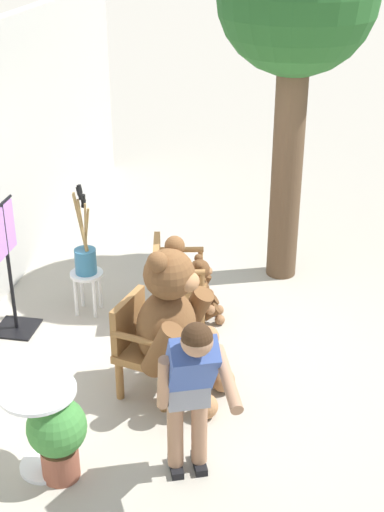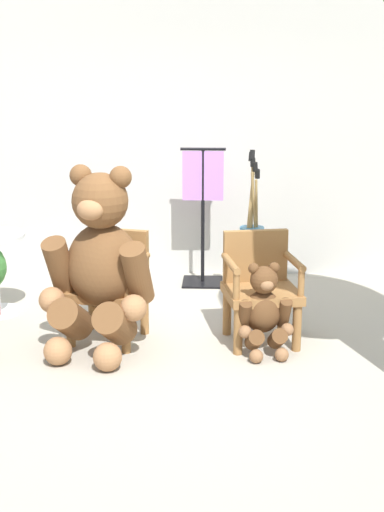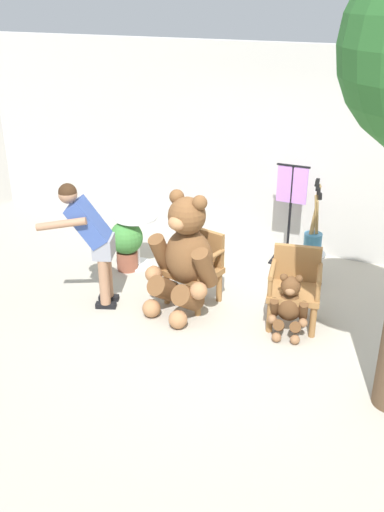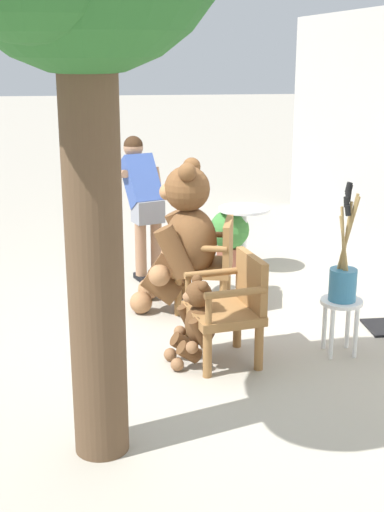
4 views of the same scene
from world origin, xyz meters
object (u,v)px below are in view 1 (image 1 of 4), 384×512
Objects in this scene: person_visitor at (191,382)px; brush_bucket at (85,254)px; wooden_chair_right at (174,278)px; white_stool at (87,282)px; wooden_chair_left at (146,343)px; clothing_display_stand at (9,265)px; potted_plant at (57,434)px; teddy_bear_small at (202,290)px; round_side_table at (41,420)px; teddy_bear_large at (175,324)px; patio_tree at (302,5)px.

brush_bucket is (2.21, 1.48, -0.23)m from person_visitor.
white_stool is at bearing 92.02° from wooden_chair_right.
wooden_chair_right is at bearing -87.98° from white_stool.
wooden_chair_left is 1.69m from clothing_display_stand.
clothing_display_stand is (1.87, 1.14, 0.32)m from potted_plant.
person_visitor is (-2.26, -0.30, 0.55)m from teddy_bear_small.
round_side_table is (-2.26, -0.38, -0.22)m from brush_bucket.
white_stool is at bearing 12.70° from potted_plant.
brush_bucket is (-0.05, 1.18, 0.32)m from teddy_bear_small.
potted_plant is (-0.07, -0.15, -0.05)m from round_side_table.
round_side_table is 2.07m from clothing_display_stand.
brush_bucket is at bearing 38.10° from wooden_chair_left.
white_stool is 0.34× the size of clothing_display_stand.
wooden_chair_left is 1.22× the size of teddy_bear_small.
teddy_bear_large is 1.09m from person_visitor.
patio_tree reaches higher than potted_plant.
teddy_bear_large reaches higher than wooden_chair_left.
person_visitor is at bearing -146.09° from white_stool.
clothing_display_stand is at bearing 105.93° from teddy_bear_small.
patio_tree reaches higher than person_visitor.
potted_plant is (-2.33, -0.52, -0.27)m from brush_bucket.
patio_tree reaches higher than teddy_bear_large.
teddy_bear_small is at bearing -1.07° from teddy_bear_large.
brush_bucket is (1.19, 1.16, -0.03)m from teddy_bear_large.
wooden_chair_right is 2.35m from person_visitor.
clothing_display_stand is at bearing 127.02° from white_stool.
round_side_table reaches higher than teddy_bear_small.
teddy_bear_small is (0.02, -0.28, -0.12)m from wooden_chair_right.
round_side_table is at bearing 143.83° from teddy_bear_large.
wooden_chair_left is 0.58× the size of person_visitor.
person_visitor reaches higher than brush_bucket.
teddy_bear_large is at bearing -135.67° from brush_bucket.
brush_bucket is 3.26m from patio_tree.
clothing_display_stand is at bearing 28.80° from round_side_table.
wooden_chair_left is 0.63× the size of clothing_display_stand.
teddy_bear_large is at bearing -168.19° from wooden_chair_right.
potted_plant is at bearing -115.56° from round_side_table.
white_stool is 2.39m from potted_plant.
wooden_chair_right is 1.62m from clothing_display_stand.
teddy_bear_small is 2.45m from round_side_table.
round_side_table is (-2.26, -0.38, 0.09)m from white_stool.
wooden_chair_left is 1.22m from round_side_table.
teddy_bear_small is 2.34m from person_visitor.
patio_tree is at bearing -23.96° from round_side_table.
teddy_bear_large is 1.29m from teddy_bear_small.
clothing_display_stand is (0.69, 1.52, 0.26)m from wooden_chair_left.
teddy_bear_small is at bearing -86.01° from wooden_chair_right.
clothing_display_stand is (-0.46, 0.61, 0.36)m from white_stool.
person_visitor is (-2.24, -0.58, 0.43)m from wooden_chair_right.
wooden_chair_left is 0.22× the size of patio_tree.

